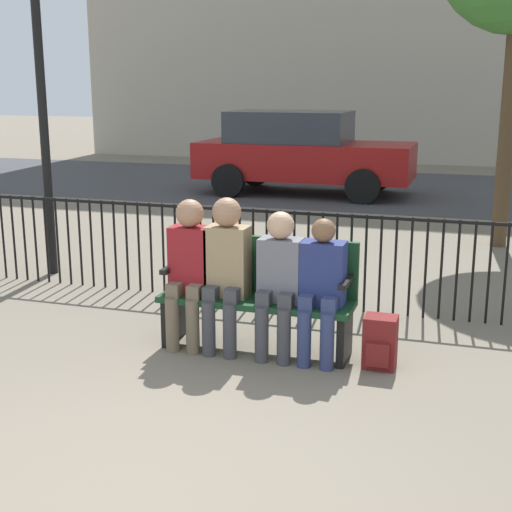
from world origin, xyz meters
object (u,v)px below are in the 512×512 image
at_px(park_bench, 259,291).
at_px(parked_car_0, 301,151).
at_px(seated_person_2, 279,276).
at_px(seated_person_3, 321,283).
at_px(seated_person_0, 190,264).
at_px(backpack, 380,343).
at_px(lamp_post, 38,46).
at_px(seated_person_1, 226,265).

relative_size(park_bench, parked_car_0, 0.38).
xyz_separation_m(seated_person_2, seated_person_3, (0.34, -0.00, -0.03)).
bearing_deg(seated_person_0, backpack, -0.31).
bearing_deg(park_bench, seated_person_2, -31.86).
relative_size(seated_person_2, lamp_post, 0.30).
height_order(seated_person_3, lamp_post, lamp_post).
bearing_deg(park_bench, backpack, -7.48).
bearing_deg(park_bench, seated_person_1, -152.53).
height_order(seated_person_0, backpack, seated_person_0).
height_order(seated_person_3, backpack, seated_person_3).
xyz_separation_m(seated_person_3, parked_car_0, (-2.33, 8.54, 0.21)).
bearing_deg(seated_person_1, lamp_post, 148.54).
xyz_separation_m(seated_person_1, backpack, (1.26, -0.01, -0.52)).
bearing_deg(backpack, seated_person_3, 179.65).
relative_size(seated_person_1, parked_car_0, 0.30).
relative_size(park_bench, backpack, 3.87).
bearing_deg(park_bench, seated_person_3, -13.41).
relative_size(seated_person_1, lamp_post, 0.33).
height_order(seated_person_0, parked_car_0, parked_car_0).
xyz_separation_m(park_bench, seated_person_0, (-0.56, -0.13, 0.21)).
distance_m(backpack, parked_car_0, 9.02).
relative_size(park_bench, seated_person_2, 1.35).
distance_m(seated_person_2, seated_person_3, 0.34).
bearing_deg(seated_person_2, seated_person_3, -0.37).
xyz_separation_m(park_bench, seated_person_1, (-0.24, -0.12, 0.23)).
bearing_deg(park_bench, seated_person_0, -167.31).
bearing_deg(seated_person_2, seated_person_0, 179.75).
distance_m(seated_person_3, parked_car_0, 8.86).
xyz_separation_m(park_bench, seated_person_3, (0.55, -0.13, 0.15)).
relative_size(seated_person_1, seated_person_2, 1.08).
xyz_separation_m(lamp_post, parked_car_0, (1.21, 6.85, -1.69)).
relative_size(lamp_post, parked_car_0, 0.92).
relative_size(seated_person_0, seated_person_2, 1.05).
relative_size(seated_person_2, parked_car_0, 0.28).
distance_m(seated_person_3, lamp_post, 4.36).
distance_m(seated_person_1, parked_car_0, 8.68).
height_order(seated_person_3, parked_car_0, parked_car_0).
bearing_deg(park_bench, parked_car_0, 101.95).
distance_m(seated_person_0, lamp_post, 3.49).
xyz_separation_m(seated_person_0, seated_person_1, (0.32, 0.00, 0.02)).
distance_m(seated_person_1, seated_person_3, 0.79).
distance_m(park_bench, backpack, 1.07).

